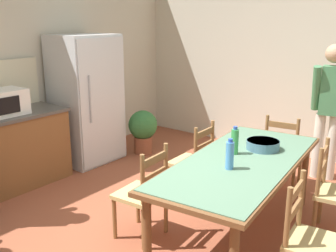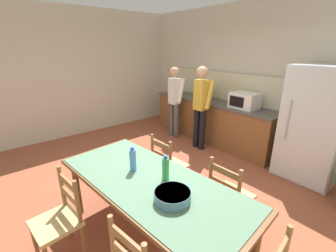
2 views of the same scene
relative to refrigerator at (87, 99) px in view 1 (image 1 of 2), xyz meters
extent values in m
plane|color=brown|center=(-1.15, -2.19, -0.90)|extent=(8.32, 8.32, 0.00)
cube|color=beige|center=(2.11, -2.19, 0.55)|extent=(0.12, 5.20, 2.90)
cube|color=silver|center=(0.00, 0.01, 0.00)|extent=(0.85, 0.68, 1.80)
cube|color=silver|center=(0.00, -0.34, 0.00)|extent=(0.81, 0.02, 1.73)
cylinder|color=#A5AAB2|center=(-0.25, -0.36, 0.09)|extent=(0.02, 0.02, 0.63)
cube|color=white|center=(-1.25, 0.02, 0.17)|extent=(0.50, 0.38, 0.30)
cube|color=black|center=(-1.30, -0.17, 0.17)|extent=(0.30, 0.01, 0.19)
cylinder|color=brown|center=(0.48, -2.98, -0.54)|extent=(0.07, 0.07, 0.73)
cylinder|color=brown|center=(-1.56, -2.46, -0.54)|extent=(0.07, 0.07, 0.73)
cylinder|color=brown|center=(0.41, -2.26, -0.54)|extent=(0.07, 0.07, 0.73)
cube|color=brown|center=(-0.54, -2.72, -0.15)|extent=(2.26, 1.13, 0.04)
cube|color=#567A60|center=(-0.54, -2.72, -0.13)|extent=(2.17, 1.08, 0.01)
cylinder|color=#4C8ED6|center=(-0.81, -2.75, 0.00)|extent=(0.07, 0.07, 0.24)
cylinder|color=#2D51B2|center=(-0.81, -2.75, 0.13)|extent=(0.04, 0.04, 0.03)
cylinder|color=green|center=(-0.45, -2.59, 0.00)|extent=(0.07, 0.07, 0.24)
cylinder|color=#2D51B2|center=(-0.45, -2.59, 0.13)|extent=(0.04, 0.04, 0.03)
cylinder|color=slate|center=(-0.16, -2.75, -0.08)|extent=(0.32, 0.32, 0.09)
cylinder|color=slate|center=(-0.16, -2.75, -0.04)|extent=(0.31, 0.31, 0.02)
cylinder|color=olive|center=(0.04, -1.71, -0.70)|extent=(0.04, 0.04, 0.41)
cylinder|color=olive|center=(-0.32, -1.72, -0.70)|extent=(0.04, 0.04, 0.41)
cylinder|color=olive|center=(0.05, -2.05, -0.70)|extent=(0.04, 0.04, 0.41)
cylinder|color=olive|center=(-0.31, -2.06, -0.70)|extent=(0.04, 0.04, 0.41)
cube|color=tan|center=(-0.13, -1.88, -0.47)|extent=(0.43, 0.41, 0.04)
cylinder|color=olive|center=(0.05, -2.05, -0.22)|extent=(0.04, 0.04, 0.46)
cylinder|color=olive|center=(-0.31, -2.06, -0.22)|extent=(0.04, 0.04, 0.46)
cube|color=olive|center=(-0.13, -2.05, -0.09)|extent=(0.36, 0.04, 0.07)
cube|color=olive|center=(-0.13, -2.05, -0.24)|extent=(0.36, 0.04, 0.07)
cylinder|color=olive|center=(-0.79, -3.37, -0.70)|extent=(0.04, 0.04, 0.41)
cube|color=tan|center=(-0.95, -3.55, -0.47)|extent=(0.46, 0.44, 0.04)
cylinder|color=olive|center=(-1.15, -3.40, -0.22)|extent=(0.04, 0.04, 0.46)
cylinder|color=olive|center=(-0.79, -3.37, -0.22)|extent=(0.04, 0.04, 0.46)
cube|color=olive|center=(-0.97, -3.38, -0.09)|extent=(0.36, 0.06, 0.07)
cube|color=olive|center=(-0.97, -3.38, -0.24)|extent=(0.36, 0.06, 0.07)
cylinder|color=olive|center=(-0.18, -3.32, -0.70)|extent=(0.04, 0.04, 0.41)
cylinder|color=olive|center=(0.18, -3.27, -0.70)|extent=(0.04, 0.04, 0.41)
cylinder|color=olive|center=(-0.18, -3.32, -0.22)|extent=(0.04, 0.04, 0.46)
cylinder|color=olive|center=(0.18, -3.27, -0.22)|extent=(0.04, 0.04, 0.46)
cube|color=olive|center=(0.00, -3.29, -0.09)|extent=(0.36, 0.07, 0.07)
cube|color=olive|center=(0.00, -3.29, -0.24)|extent=(0.36, 0.07, 0.07)
cylinder|color=olive|center=(1.06, -2.74, -0.70)|extent=(0.04, 0.04, 0.41)
cylinder|color=olive|center=(1.02, -2.38, -0.70)|extent=(0.04, 0.04, 0.41)
cylinder|color=olive|center=(0.72, -2.78, -0.70)|extent=(0.04, 0.04, 0.41)
cylinder|color=olive|center=(0.68, -2.43, -0.70)|extent=(0.04, 0.04, 0.41)
cube|color=tan|center=(0.87, -2.58, -0.47)|extent=(0.45, 0.47, 0.04)
cylinder|color=olive|center=(0.72, -2.78, -0.22)|extent=(0.04, 0.04, 0.46)
cylinder|color=olive|center=(0.68, -2.43, -0.22)|extent=(0.04, 0.04, 0.46)
cube|color=olive|center=(0.70, -2.60, -0.09)|extent=(0.07, 0.36, 0.07)
cube|color=olive|center=(0.70, -2.60, -0.24)|extent=(0.07, 0.36, 0.07)
cylinder|color=olive|center=(-0.94, -1.80, -0.70)|extent=(0.04, 0.04, 0.41)
cylinder|color=olive|center=(-1.30, -1.82, -0.70)|extent=(0.04, 0.04, 0.41)
cylinder|color=olive|center=(-0.92, -2.14, -0.70)|extent=(0.04, 0.04, 0.41)
cylinder|color=olive|center=(-1.27, -2.16, -0.70)|extent=(0.04, 0.04, 0.41)
cube|color=tan|center=(-1.11, -1.98, -0.47)|extent=(0.45, 0.43, 0.04)
cylinder|color=olive|center=(-0.92, -2.14, -0.22)|extent=(0.04, 0.04, 0.46)
cylinder|color=olive|center=(-1.27, -2.16, -0.22)|extent=(0.04, 0.04, 0.46)
cube|color=olive|center=(-1.09, -2.15, -0.09)|extent=(0.36, 0.05, 0.07)
cube|color=olive|center=(-1.09, -2.15, -0.24)|extent=(0.36, 0.05, 0.07)
cylinder|color=silver|center=(1.41, -3.00, -0.48)|extent=(0.13, 0.13, 0.85)
cylinder|color=silver|center=(1.38, -2.84, -0.48)|extent=(0.13, 0.13, 0.85)
cube|color=#478456|center=(1.40, -2.92, 0.25)|extent=(0.24, 0.27, 0.60)
sphere|color=tan|center=(1.40, -2.92, 0.70)|extent=(0.23, 0.23, 0.23)
cylinder|color=#478456|center=(1.30, -2.77, 0.28)|extent=(0.24, 0.14, 0.57)
cylinder|color=brown|center=(0.70, -0.43, -0.77)|extent=(0.28, 0.28, 0.26)
sphere|color=#337038|center=(0.70, -0.43, -0.45)|extent=(0.44, 0.44, 0.44)
camera|label=1|loc=(-3.62, -4.25, 1.13)|focal=42.00mm
camera|label=2|loc=(1.07, -3.82, 1.14)|focal=24.00mm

